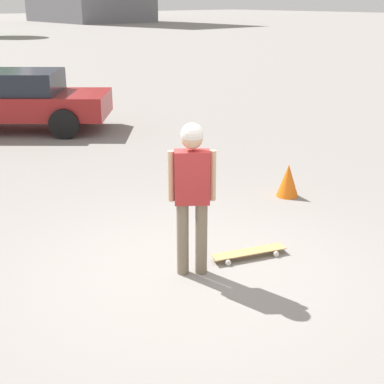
% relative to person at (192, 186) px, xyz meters
% --- Properties ---
extents(ground_plane, '(220.00, 220.00, 0.00)m').
position_rel_person_xyz_m(ground_plane, '(0.00, 0.00, -1.08)').
color(ground_plane, gray).
extents(person, '(0.40, 0.43, 1.79)m').
position_rel_person_xyz_m(person, '(0.00, 0.00, 0.00)').
color(person, '#7A6B56').
rests_on(person, ground_plane).
extents(skateboard, '(0.50, 0.97, 0.08)m').
position_rel_person_xyz_m(skateboard, '(-0.16, -0.79, -1.02)').
color(skateboard, tan).
rests_on(skateboard, ground_plane).
extents(car_parked_near, '(4.28, 4.54, 1.42)m').
position_rel_person_xyz_m(car_parked_near, '(8.29, -1.49, -0.34)').
color(car_parked_near, maroon).
rests_on(car_parked_near, ground_plane).
extents(traffic_cone, '(0.36, 0.36, 0.54)m').
position_rel_person_xyz_m(traffic_cone, '(0.94, -2.86, -0.82)').
color(traffic_cone, orange).
rests_on(traffic_cone, ground_plane).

